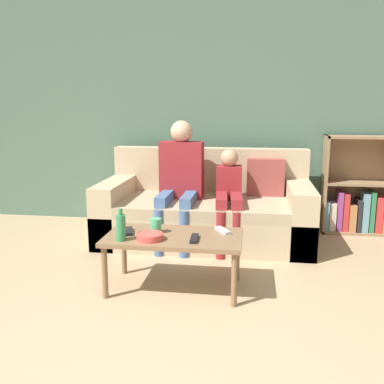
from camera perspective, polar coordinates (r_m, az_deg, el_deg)
The scene contains 12 objects.
wall_back at distance 4.60m, azimuth 2.45°, elevation 11.84°, with size 12.00×0.06×2.60m.
couch at distance 4.11m, azimuth 1.96°, elevation -2.58°, with size 1.96×0.97×0.85m.
bookshelf at distance 4.64m, azimuth 21.09°, elevation -0.70°, with size 0.67×0.28×0.98m.
coffee_table at distance 2.99m, azimuth -2.43°, elevation -6.55°, with size 0.94×0.51×0.39m.
person_adult at distance 3.97m, azimuth -1.58°, elevation 2.44°, with size 0.40×0.66×1.14m.
person_child at distance 3.89m, azimuth 4.94°, elevation -0.08°, with size 0.27×0.67×0.88m.
cup_near at distance 3.03m, azimuth -4.84°, elevation -4.49°, with size 0.08×0.08×0.10m.
tv_remote_0 at distance 3.05m, azimuth 4.12°, elevation -5.14°, with size 0.13×0.17×0.02m.
tv_remote_1 at distance 3.06m, azimuth -8.39°, elevation -5.20°, with size 0.09×0.18×0.02m.
tv_remote_2 at distance 2.87m, azimuth 0.31°, elevation -6.22°, with size 0.06×0.17×0.02m.
snack_bowl at distance 2.89m, azimuth -5.64°, elevation -5.94°, with size 0.18×0.18×0.05m.
bottle at distance 2.88m, azimuth -9.47°, elevation -4.64°, with size 0.06×0.06×0.22m.
Camera 1 is at (0.46, -1.62, 1.29)m, focal length 40.00 mm.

